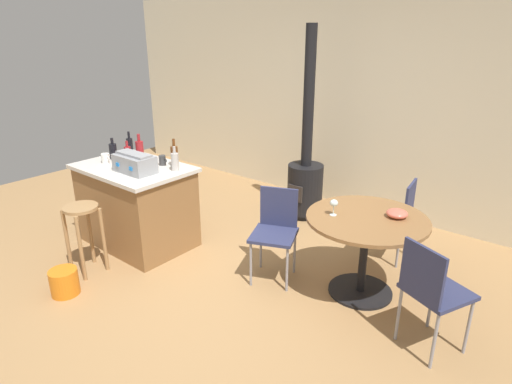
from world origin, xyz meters
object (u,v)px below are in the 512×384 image
object	(u,v)px
folding_chair_near	(276,227)
cup_0	(162,160)
kitchen_island	(137,205)
bottle_2	(174,156)
wood_stove	(305,175)
serving_bowl	(397,213)
dining_table	(365,236)
bottle_0	(175,161)
folding_chair_far	(431,288)
bottle_5	(113,151)
wooden_stool	(83,225)
bottle_1	(140,150)
bottle_3	(130,146)
cup_1	(105,158)
toolbox	(135,163)
bottle_4	(128,154)
plastic_bucket	(64,282)
wine_glass	(334,204)
folding_chair_left	(396,214)

from	to	relation	value
folding_chair_near	cup_0	bearing A→B (deg)	-172.90
kitchen_island	bottle_2	xyz separation A→B (m)	(0.34, 0.29, 0.56)
wood_stove	serving_bowl	bearing A→B (deg)	-32.29
dining_table	bottle_0	world-z (taller)	bottle_0
folding_chair_far	bottle_2	xyz separation A→B (m)	(-2.72, 0.03, 0.48)
cup_0	serving_bowl	size ratio (longest dim) A/B	0.60
bottle_5	cup_0	world-z (taller)	bottle_5
wooden_stool	serving_bowl	xyz separation A→B (m)	(2.44, 1.50, 0.29)
bottle_1	bottle_3	bearing A→B (deg)	171.33
bottle_3	cup_1	world-z (taller)	bottle_3
dining_table	folding_chair_far	bearing A→B (deg)	-29.28
toolbox	serving_bowl	size ratio (longest dim) A/B	2.41
folding_chair_far	cup_0	size ratio (longest dim) A/B	8.14
kitchen_island	wooden_stool	distance (m)	0.71
cup_1	folding_chair_near	bearing A→B (deg)	14.68
bottle_4	plastic_bucket	xyz separation A→B (m)	(0.49, -1.13, -0.86)
bottle_2	bottle_4	distance (m)	0.57
cup_1	toolbox	bearing A→B (deg)	0.16
wine_glass	wooden_stool	bearing A→B (deg)	-149.05
wood_stove	cup_0	world-z (taller)	wood_stove
bottle_5	bottle_0	bearing A→B (deg)	9.64
toolbox	kitchen_island	bearing A→B (deg)	151.06
folding_chair_near	wood_stove	bearing A→B (deg)	112.32
toolbox	bottle_4	world-z (taller)	bottle_4
dining_table	wine_glass	bearing A→B (deg)	-150.01
bottle_1	wine_glass	xyz separation A→B (m)	(2.24, 0.31, -0.15)
folding_chair_left	wood_stove	world-z (taller)	wood_stove
wine_glass	serving_bowl	world-z (taller)	wine_glass
bottle_4	bottle_5	world-z (taller)	bottle_5
toolbox	bottle_5	size ratio (longest dim) A/B	1.85
folding_chair_left	bottle_1	size ratio (longest dim) A/B	2.92
cup_0	cup_1	bearing A→B (deg)	-148.73
bottle_3	plastic_bucket	size ratio (longest dim) A/B	1.12
folding_chair_left	bottle_2	bearing A→B (deg)	-149.95
kitchen_island	serving_bowl	world-z (taller)	kitchen_island
dining_table	bottle_0	size ratio (longest dim) A/B	4.14
wooden_stool	bottle_0	distance (m)	1.07
dining_table	folding_chair_far	xyz separation A→B (m)	(0.70, -0.39, -0.05)
wood_stove	cup_1	distance (m)	2.35
toolbox	cup_1	distance (m)	0.52
bottle_5	toolbox	bearing A→B (deg)	-13.66
bottle_5	bottle_1	bearing A→B (deg)	30.03
toolbox	bottle_5	bearing A→B (deg)	166.34
folding_chair_far	toolbox	world-z (taller)	toolbox
folding_chair_far	bottle_2	world-z (taller)	bottle_2
folding_chair_far	cup_1	size ratio (longest dim) A/B	7.18
folding_chair_near	cup_1	distance (m)	2.03
serving_bowl	bottle_4	bearing A→B (deg)	-165.13
plastic_bucket	wooden_stool	bearing A→B (deg)	118.78
folding_chair_left	cup_0	distance (m)	2.47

